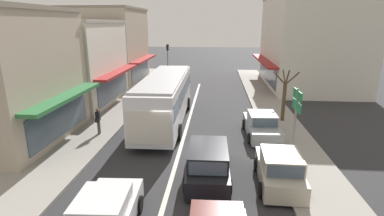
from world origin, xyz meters
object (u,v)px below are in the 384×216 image
(pedestrian_browsing_midblock, at_px, (146,83))
(parked_sedan_kerb_second, at_px, (262,126))
(wagon_behind_bus_near, at_px, (208,162))
(pedestrian_with_handbag_near, at_px, (98,119))
(street_tree_right, at_px, (284,97))
(city_bus, at_px, (165,96))
(traffic_light_downstreet, at_px, (168,56))
(directional_road_sign, at_px, (296,107))
(parked_hatchback_kerb_front, at_px, (279,170))

(pedestrian_browsing_midblock, bearing_deg, parked_sedan_kerb_second, -47.08)
(wagon_behind_bus_near, bearing_deg, pedestrian_with_handbag_near, 146.07)
(street_tree_right, bearing_deg, city_bus, -173.99)
(wagon_behind_bus_near, relative_size, traffic_light_downstreet, 1.08)
(directional_road_sign, bearing_deg, street_tree_right, 83.07)
(parked_hatchback_kerb_front, xyz_separation_m, pedestrian_with_handbag_near, (-9.71, 4.88, 0.36))
(pedestrian_with_handbag_near, height_order, pedestrian_browsing_midblock, same)
(parked_hatchback_kerb_front, xyz_separation_m, traffic_light_downstreet, (-8.43, 23.17, 2.15))
(wagon_behind_bus_near, distance_m, parked_sedan_kerb_second, 6.14)
(traffic_light_downstreet, bearing_deg, pedestrian_with_handbag_near, -93.98)
(parked_sedan_kerb_second, bearing_deg, city_bus, 162.22)
(parked_sedan_kerb_second, xyz_separation_m, pedestrian_with_handbag_near, (-9.76, -0.81, 0.40))
(city_bus, distance_m, traffic_light_downstreet, 15.70)
(traffic_light_downstreet, height_order, pedestrian_browsing_midblock, traffic_light_downstreet)
(street_tree_right, bearing_deg, pedestrian_browsing_midblock, 147.00)
(pedestrian_browsing_midblock, bearing_deg, traffic_light_downstreet, 82.81)
(directional_road_sign, xyz_separation_m, street_tree_right, (0.70, 5.79, -0.95))
(parked_sedan_kerb_second, distance_m, pedestrian_browsing_midblock, 13.83)
(parked_hatchback_kerb_front, height_order, traffic_light_downstreet, traffic_light_downstreet)
(wagon_behind_bus_near, relative_size, pedestrian_browsing_midblock, 2.78)
(city_bus, distance_m, parked_sedan_kerb_second, 6.59)
(parked_hatchback_kerb_front, bearing_deg, street_tree_right, 77.54)
(street_tree_right, xyz_separation_m, pedestrian_browsing_midblock, (-11.24, 7.30, -0.69))
(parked_hatchback_kerb_front, relative_size, directional_road_sign, 1.04)
(pedestrian_browsing_midblock, bearing_deg, directional_road_sign, -51.17)
(parked_sedan_kerb_second, height_order, pedestrian_with_handbag_near, pedestrian_with_handbag_near)
(city_bus, bearing_deg, parked_sedan_kerb_second, -17.78)
(wagon_behind_bus_near, xyz_separation_m, parked_hatchback_kerb_front, (3.00, -0.36, -0.04))
(parked_hatchback_kerb_front, bearing_deg, pedestrian_with_handbag_near, 153.32)
(street_tree_right, height_order, pedestrian_with_handbag_near, street_tree_right)
(parked_hatchback_kerb_front, bearing_deg, city_bus, 128.57)
(city_bus, bearing_deg, directional_road_sign, -34.18)
(directional_road_sign, height_order, street_tree_right, street_tree_right)
(city_bus, xyz_separation_m, pedestrian_with_handbag_near, (-3.59, -2.79, -0.81))
(pedestrian_browsing_midblock, bearing_deg, parked_hatchback_kerb_front, -59.37)
(parked_hatchback_kerb_front, relative_size, street_tree_right, 1.00)
(traffic_light_downstreet, distance_m, street_tree_right, 17.95)
(wagon_behind_bus_near, bearing_deg, directional_road_sign, 29.43)
(street_tree_right, bearing_deg, parked_sedan_kerb_second, -122.98)
(wagon_behind_bus_near, height_order, directional_road_sign, directional_road_sign)
(traffic_light_downstreet, relative_size, pedestrian_with_handbag_near, 2.58)
(wagon_behind_bus_near, bearing_deg, city_bus, 113.12)
(parked_hatchback_kerb_front, distance_m, directional_road_sign, 3.57)
(traffic_light_downstreet, bearing_deg, directional_road_sign, -64.82)
(street_tree_right, bearing_deg, traffic_light_downstreet, 125.14)
(traffic_light_downstreet, bearing_deg, parked_sedan_kerb_second, -64.10)
(wagon_behind_bus_near, height_order, parked_hatchback_kerb_front, wagon_behind_bus_near)
(directional_road_sign, relative_size, pedestrian_with_handbag_near, 2.21)
(pedestrian_browsing_midblock, bearing_deg, street_tree_right, -33.00)
(parked_sedan_kerb_second, bearing_deg, pedestrian_browsing_midblock, 132.92)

